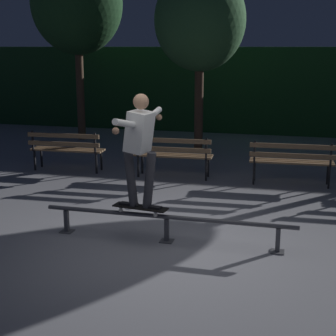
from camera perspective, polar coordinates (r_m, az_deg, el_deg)
The scene contains 10 objects.
ground_plane at distance 6.97m, azimuth -0.50°, elevation -8.72°, with size 90.00×90.00×0.00m, color gray.
hedge_backdrop at distance 16.27m, azimuth 8.66°, elevation 8.68°, with size 24.00×1.20×2.62m, color #193D1E.
grind_rail at distance 7.01m, azimuth -0.15°, elevation -5.99°, with size 3.54×0.18×0.39m.
skateboard at distance 7.06m, azimuth -3.12°, elevation -4.45°, with size 0.80×0.31×0.09m.
skateboarder at distance 6.83m, azimuth -3.20°, elevation 3.04°, with size 0.63×1.40×1.56m.
park_bench_leftmost at distance 11.11m, azimuth -11.38°, elevation 2.35°, with size 1.62×0.48×0.88m.
park_bench_left_center at distance 10.32m, azimuth 0.51°, elevation 1.77°, with size 1.62×0.48×0.88m.
park_bench_right_center at distance 10.02m, azimuth 13.71°, elevation 1.03°, with size 1.62×0.48×0.88m.
tree_behind_benches at distance 12.90m, azimuth 3.61°, elevation 16.14°, with size 2.24×2.24×4.48m.
tree_far_left at distance 14.86m, azimuth -10.19°, elevation 17.64°, with size 2.52×2.52×5.16m.
Camera 1 is at (1.68, -6.23, 2.64)m, focal length 54.33 mm.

